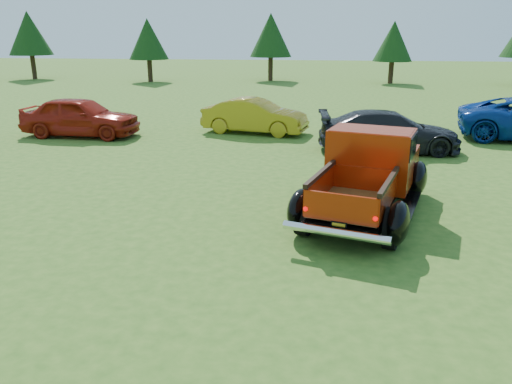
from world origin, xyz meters
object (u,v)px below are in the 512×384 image
(show_car_red, at_px, (80,117))
(show_car_grey, at_px, (389,131))
(tree_west, at_px, (148,39))
(show_car_yellow, at_px, (255,116))
(tree_mid_right, at_px, (393,41))
(tree_mid_left, at_px, (271,35))
(pickup_truck, at_px, (369,172))
(tree_far_west, at_px, (29,33))

(show_car_red, distance_m, show_car_grey, 10.94)
(tree_west, xyz_separation_m, show_car_yellow, (10.50, -18.94, -2.46))
(tree_mid_right, bearing_deg, show_car_grey, -97.29)
(show_car_red, bearing_deg, show_car_yellow, -75.28)
(tree_west, height_order, show_car_red, tree_west)
(tree_mid_right, distance_m, show_car_grey, 22.69)
(show_car_yellow, bearing_deg, tree_west, 40.45)
(tree_mid_left, xyz_separation_m, pickup_truck, (5.02, -29.05, -2.55))
(show_car_yellow, xyz_separation_m, show_car_grey, (4.64, -2.45, 0.00))
(tree_mid_left, relative_size, pickup_truck, 0.99)
(tree_mid_right, bearing_deg, tree_far_west, 180.00)
(tree_mid_left, height_order, show_car_yellow, tree_mid_left)
(pickup_truck, height_order, show_car_yellow, pickup_truck)
(tree_mid_left, relative_size, show_car_yellow, 1.28)
(show_car_red, bearing_deg, tree_far_west, 35.95)
(tree_mid_left, bearing_deg, show_car_yellow, -85.90)
(pickup_truck, bearing_deg, tree_mid_left, 116.06)
(tree_mid_right, height_order, show_car_red, tree_mid_right)
(tree_mid_left, distance_m, show_car_grey, 24.33)
(tree_west, height_order, tree_mid_right, tree_west)
(pickup_truck, bearing_deg, show_car_grey, 95.09)
(show_car_grey, bearing_deg, tree_mid_right, -10.96)
(tree_far_west, relative_size, show_car_red, 1.23)
(tree_mid_left, height_order, show_car_grey, tree_mid_left)
(tree_west, xyz_separation_m, show_car_red, (4.25, -20.32, -2.39))
(tree_mid_right, height_order, show_car_yellow, tree_mid_right)
(pickup_truck, bearing_deg, tree_mid_right, 98.18)
(tree_west, distance_m, show_car_grey, 26.31)
(tree_west, bearing_deg, pickup_truck, -62.61)
(tree_mid_left, xyz_separation_m, show_car_yellow, (1.50, -20.94, -2.74))
(tree_far_west, relative_size, tree_mid_right, 1.18)
(tree_far_west, distance_m, show_car_grey, 33.78)
(show_car_grey, bearing_deg, show_car_yellow, 58.50)
(tree_west, bearing_deg, tree_far_west, 174.29)
(pickup_truck, bearing_deg, tree_west, 133.65)
(show_car_grey, bearing_deg, show_car_red, 80.77)
(tree_far_west, distance_m, show_car_yellow, 28.74)
(tree_far_west, relative_size, show_car_yellow, 1.33)
(show_car_red, distance_m, show_car_yellow, 6.40)
(pickup_truck, relative_size, show_car_red, 1.19)
(tree_mid_right, xyz_separation_m, pickup_truck, (-3.98, -28.05, -2.14))
(tree_mid_right, relative_size, pickup_truck, 0.87)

